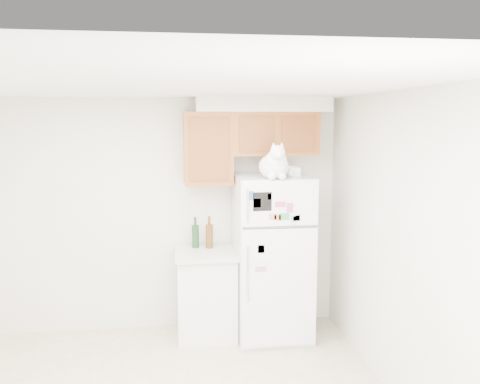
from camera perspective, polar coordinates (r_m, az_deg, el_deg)
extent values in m
cube|color=silver|center=(5.54, -8.84, -2.58)|extent=(3.80, 0.04, 2.50)
cube|color=silver|center=(4.01, 19.09, -7.04)|extent=(0.04, 4.00, 2.50)
cube|color=white|center=(3.46, -9.91, 11.87)|extent=(3.80, 4.00, 0.04)
cube|color=#9F4922|center=(5.38, 3.89, 6.56)|extent=(0.90, 0.33, 0.45)
cube|color=#9F4922|center=(5.29, -3.60, 4.92)|extent=(0.50, 0.33, 0.75)
cube|color=silver|center=(5.37, 2.57, 9.77)|extent=(1.40, 0.37, 0.15)
cube|color=white|center=(5.36, 3.64, -7.26)|extent=(0.76, 0.72, 1.70)
cube|color=white|center=(4.87, 4.57, -1.30)|extent=(0.74, 0.03, 0.44)
cube|color=white|center=(5.07, 4.46, -10.71)|extent=(0.74, 0.03, 1.19)
cube|color=#59595B|center=(4.91, 4.54, -3.89)|extent=(0.74, 0.03, 0.02)
cylinder|color=silver|center=(4.78, 0.90, -1.50)|extent=(0.02, 0.02, 0.32)
cylinder|color=silver|center=(4.94, 0.88, -9.19)|extent=(0.02, 0.02, 0.55)
cube|color=black|center=(4.81, 2.52, -1.09)|extent=(0.18, 0.00, 0.18)
cube|color=white|center=(4.90, 2.72, -6.28)|extent=(0.22, 0.00, 0.28)
cube|color=#B44869|center=(4.85, 4.56, -1.39)|extent=(0.10, 0.00, 0.05)
cube|color=#A67796|center=(4.85, 3.69, -2.76)|extent=(0.07, 0.00, 0.06)
cube|color=#3B8350|center=(4.88, 4.99, -2.77)|extent=(0.10, 0.00, 0.07)
cube|color=#27529C|center=(4.78, 1.14, -0.41)|extent=(0.07, 0.00, 0.08)
cube|color=white|center=(4.80, 1.94, -1.25)|extent=(0.07, 0.00, 0.09)
cube|color=#B3477A|center=(4.87, 5.61, -1.77)|extent=(0.06, 0.00, 0.09)
cube|color=#9FB5E2|center=(4.91, 5.98, -3.26)|extent=(0.05, 0.00, 0.10)
cube|color=#A87891|center=(4.95, 2.35, -8.65)|extent=(0.11, 0.00, 0.05)
cube|color=#9EC4E0|center=(4.82, 3.39, -0.52)|extent=(0.05, 0.00, 0.06)
cube|color=orange|center=(4.86, 4.23, -2.89)|extent=(0.07, 0.00, 0.05)
cube|color=white|center=(4.91, 6.50, -2.92)|extent=(0.10, 0.00, 0.06)
cube|color=silver|center=(4.91, 6.50, -2.67)|extent=(0.05, 0.00, 0.11)
cube|color=white|center=(4.90, 2.38, -6.42)|extent=(0.07, 0.00, 0.08)
cube|color=white|center=(5.45, -3.80, -11.51)|extent=(0.60, 0.60, 0.88)
cube|color=beige|center=(5.29, -3.84, -6.89)|extent=(0.64, 0.64, 0.04)
ellipsoid|color=white|center=(4.97, 3.81, 2.88)|extent=(0.29, 0.39, 0.25)
ellipsoid|color=white|center=(4.85, 4.08, 3.41)|extent=(0.21, 0.17, 0.23)
sphere|color=white|center=(4.79, 4.24, 4.41)|extent=(0.14, 0.14, 0.14)
cone|color=white|center=(4.78, 3.79, 5.27)|extent=(0.05, 0.05, 0.06)
cone|color=white|center=(4.79, 4.70, 5.27)|extent=(0.05, 0.05, 0.06)
cone|color=#D88C8C|center=(4.77, 3.81, 5.20)|extent=(0.03, 0.03, 0.03)
cone|color=#D88C8C|center=(4.79, 4.72, 5.20)|extent=(0.03, 0.03, 0.03)
sphere|color=white|center=(4.73, 4.39, 4.09)|extent=(0.06, 0.06, 0.06)
sphere|color=white|center=(4.81, 3.59, 1.78)|extent=(0.08, 0.08, 0.08)
sphere|color=white|center=(4.83, 4.75, 1.80)|extent=(0.08, 0.08, 0.08)
cylinder|color=white|center=(5.13, 4.84, 2.16)|extent=(0.18, 0.25, 0.08)
cube|color=white|center=(5.28, 5.17, 2.44)|extent=(0.20, 0.16, 0.10)
cube|color=white|center=(5.22, 5.99, 2.31)|extent=(0.17, 0.14, 0.09)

